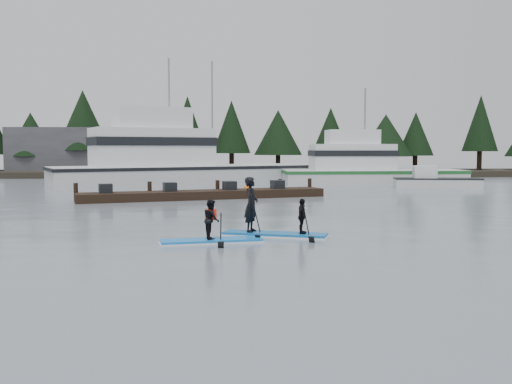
{
  "coord_description": "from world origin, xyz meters",
  "views": [
    {
      "loc": [
        -1.44,
        -17.1,
        2.87
      ],
      "look_at": [
        0.0,
        6.0,
        1.1
      ],
      "focal_mm": 40.0,
      "sensor_mm": 36.0,
      "label": 1
    }
  ],
  "objects": [
    {
      "name": "paddleboard_duo",
      "position": [
        0.12,
        1.4,
        0.66
      ],
      "size": [
        3.49,
        1.89,
        2.44
      ],
      "rotation": [
        0.0,
        0.0,
        -0.32
      ],
      "color": "#115FA7",
      "rests_on": "ground"
    },
    {
      "name": "buoy_b",
      "position": [
        0.31,
        20.94,
        0.0
      ],
      "size": [
        0.5,
        0.5,
        0.5
      ],
      "primitive_type": "sphere",
      "color": "#E45C0B",
      "rests_on": "ground"
    },
    {
      "name": "fishing_boat_large",
      "position": [
        -5.12,
        28.76,
        0.87
      ],
      "size": [
        20.94,
        13.18,
        11.18
      ],
      "rotation": [
        0.0,
        0.0,
        0.4
      ],
      "color": "silver",
      "rests_on": "ground"
    },
    {
      "name": "far_shore",
      "position": [
        0.0,
        42.0,
        0.3
      ],
      "size": [
        70.0,
        8.0,
        0.6
      ],
      "primitive_type": "cube",
      "color": "#2D281E",
      "rests_on": "ground"
    },
    {
      "name": "ground",
      "position": [
        0.0,
        0.0,
        0.0
      ],
      "size": [
        160.0,
        160.0,
        0.0
      ],
      "primitive_type": "plane",
      "color": "slate",
      "rests_on": "ground"
    },
    {
      "name": "fishing_boat_medium",
      "position": [
        10.46,
        28.35,
        0.61
      ],
      "size": [
        14.62,
        4.53,
        8.64
      ],
      "rotation": [
        0.0,
        0.0,
        0.03
      ],
      "color": "silver",
      "rests_on": "ground"
    },
    {
      "name": "treeline",
      "position": [
        0.0,
        42.0,
        0.0
      ],
      "size": [
        60.0,
        4.0,
        8.0
      ],
      "primitive_type": null,
      "color": "black",
      "rests_on": "ground"
    },
    {
      "name": "paddleboard_solo",
      "position": [
        -1.73,
        0.17,
        0.43
      ],
      "size": [
        3.17,
        1.26,
        1.8
      ],
      "rotation": [
        0.0,
        0.0,
        0.17
      ],
      "color": "blue",
      "rests_on": "ground"
    },
    {
      "name": "buoy_a",
      "position": [
        -11.56,
        26.0,
        0.0
      ],
      "size": [
        0.58,
        0.58,
        0.58
      ],
      "primitive_type": "sphere",
      "color": "#E45C0B",
      "rests_on": "ground"
    },
    {
      "name": "buoy_c",
      "position": [
        12.62,
        26.18,
        0.0
      ],
      "size": [
        0.52,
        0.52,
        0.52
      ],
      "primitive_type": "sphere",
      "color": "#E45C0B",
      "rests_on": "ground"
    },
    {
      "name": "floating_dock",
      "position": [
        -2.36,
        15.49,
        0.24
      ],
      "size": [
        14.16,
        5.81,
        0.47
      ],
      "primitive_type": "cube",
      "rotation": [
        0.0,
        0.0,
        0.29
      ],
      "color": "black",
      "rests_on": "ground"
    },
    {
      "name": "skiff",
      "position": [
        14.37,
        23.54,
        0.35
      ],
      "size": [
        6.29,
        2.85,
        0.71
      ],
      "primitive_type": "cube",
      "rotation": [
        0.0,
        0.0,
        -0.18
      ],
      "color": "silver",
      "rests_on": "ground"
    },
    {
      "name": "waterfront_building",
      "position": [
        -14.0,
        44.0,
        2.5
      ],
      "size": [
        18.0,
        6.0,
        5.0
      ],
      "primitive_type": "cube",
      "color": "#4C4C51",
      "rests_on": "ground"
    }
  ]
}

